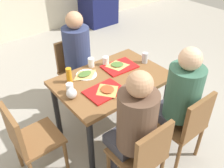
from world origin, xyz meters
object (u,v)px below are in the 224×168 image
object	(u,v)px
chair_left_end	(28,138)
tray_red_far	(120,67)
pizza_slice_c	(85,74)
plastic_cup_a	(91,62)
condiment_bottle	(69,75)
foil_bundle	(72,93)
main_table	(112,86)
paper_plate_center	(86,75)
plastic_cup_c	(70,88)
chair_near_right	(187,124)
plastic_cup_d	(106,61)
chair_far_side	(74,67)
soda_can	(145,58)
person_far_side	(79,55)
pizza_slice_b	(117,65)
chair_near_left	(143,155)
pizza_slice_a	(107,90)
plastic_cup_b	(136,88)
person_in_brown_jacket	(179,96)
paper_plate_near_edge	(139,81)
tray_red_near	(104,91)
person_in_red	(133,124)

from	to	relation	value
chair_left_end	tray_red_far	bearing A→B (deg)	5.75
pizza_slice_c	plastic_cup_a	bearing A→B (deg)	35.61
chair_left_end	pizza_slice_c	xyz separation A→B (m)	(0.77, 0.22, 0.26)
condiment_bottle	foil_bundle	world-z (taller)	condiment_bottle
main_table	foil_bundle	xyz separation A→B (m)	(-0.49, -0.02, 0.15)
paper_plate_center	plastic_cup_c	world-z (taller)	plastic_cup_c
chair_near_right	pizza_slice_c	size ratio (longest dim) A/B	3.63
plastic_cup_d	foil_bundle	size ratio (longest dim) A/B	1.00
chair_far_side	paper_plate_center	distance (m)	0.63
chair_near_right	soda_can	xyz separation A→B (m)	(0.20, 0.79, 0.30)
person_far_side	condiment_bottle	size ratio (longest dim) A/B	7.84
pizza_slice_b	paper_plate_center	bearing A→B (deg)	168.63
chair_near_left	paper_plate_center	size ratio (longest dim) A/B	3.84
chair_near_right	pizza_slice_b	bearing A→B (deg)	96.19
pizza_slice_a	plastic_cup_b	xyz separation A→B (m)	(0.21, -0.18, 0.03)
pizza_slice_b	foil_bundle	distance (m)	0.70
chair_far_side	foil_bundle	bearing A→B (deg)	-121.72
paper_plate_center	plastic_cup_b	xyz separation A→B (m)	(0.20, -0.55, 0.05)
paper_plate_center	plastic_cup_a	distance (m)	0.19
person_in_brown_jacket	paper_plate_near_edge	distance (m)	0.44
tray_red_near	tray_red_far	xyz separation A→B (m)	(0.40, 0.25, 0.00)
chair_near_left	plastic_cup_d	size ratio (longest dim) A/B	8.45
chair_far_side	plastic_cup_c	world-z (taller)	chair_far_side
tray_red_near	paper_plate_near_edge	size ratio (longest dim) A/B	1.64
chair_far_side	chair_left_end	distance (m)	1.23
pizza_slice_c	chair_near_left	bearing A→B (deg)	-95.66
chair_near_right	plastic_cup_a	xyz separation A→B (m)	(-0.32, 1.11, 0.29)
chair_near_left	chair_far_side	world-z (taller)	same
plastic_cup_a	plastic_cup_b	xyz separation A→B (m)	(0.06, -0.66, 0.00)
person_in_brown_jacket	chair_far_side	bearing A→B (deg)	101.58
person_in_red	paper_plate_near_edge	distance (m)	0.62
chair_near_right	plastic_cup_b	xyz separation A→B (m)	(-0.26, 0.44, 0.29)
tray_red_far	plastic_cup_b	size ratio (longest dim) A/B	3.60
chair_near_right	plastic_cup_d	bearing A→B (deg)	99.56
paper_plate_center	pizza_slice_a	world-z (taller)	pizza_slice_a
chair_near_left	chair_near_right	xyz separation A→B (m)	(0.58, 0.00, 0.00)
pizza_slice_a	plastic_cup_b	bearing A→B (deg)	-40.27
person_far_side	pizza_slice_c	size ratio (longest dim) A/B	5.39
foil_bundle	chair_near_left	bearing A→B (deg)	-75.01
chair_far_side	pizza_slice_a	xyz separation A→B (m)	(-0.18, -0.93, 0.26)
person_in_brown_jacket	plastic_cup_b	xyz separation A→B (m)	(-0.26, 0.30, 0.04)
chair_near_right	pizza_slice_b	distance (m)	0.96
tray_red_near	plastic_cup_d	xyz separation A→B (m)	(0.32, 0.39, 0.04)
person_far_side	pizza_slice_b	xyz separation A→B (m)	(0.19, -0.49, 0.02)
soda_can	plastic_cup_d	bearing A→B (deg)	148.03
person_in_red	plastic_cup_a	distance (m)	1.00
pizza_slice_c	paper_plate_near_edge	bearing A→B (deg)	-49.82
chair_near_left	pizza_slice_c	xyz separation A→B (m)	(0.10, 0.99, 0.26)
pizza_slice_c	soda_can	xyz separation A→B (m)	(0.68, -0.20, 0.04)
paper_plate_center	tray_red_near	bearing A→B (deg)	-94.70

